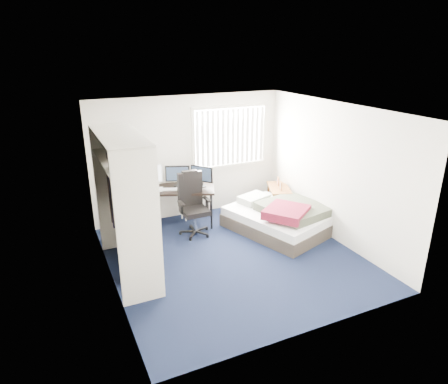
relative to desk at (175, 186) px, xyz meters
The scene contains 10 objects.
ground 1.97m from the desk, 75.97° to the right, with size 4.20×4.20×0.00m, color black.
room_shell 1.95m from the desk, 75.97° to the right, with size 4.20×4.20×4.20m.
window_assembly 1.59m from the desk, 12.21° to the left, with size 1.72×0.09×1.32m.
closet 2.01m from the desk, 129.71° to the right, with size 0.64×1.84×2.22m.
desk is the anchor object (origin of this frame).
office_chair 0.67m from the desk, 74.69° to the right, with size 0.58×0.57×1.21m.
footstool 0.68m from the desk, 19.28° to the left, with size 0.31×0.27×0.22m.
nightstand 2.24m from the desk, ahead, with size 0.68×0.91×0.74m.
bed 2.15m from the desk, 34.66° to the right, with size 1.90×2.19×0.62m.
pine_box 2.16m from the desk, 126.03° to the right, with size 0.40×0.30×0.30m, color tan.
Camera 1 is at (-2.68, -5.40, 3.40)m, focal length 32.00 mm.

